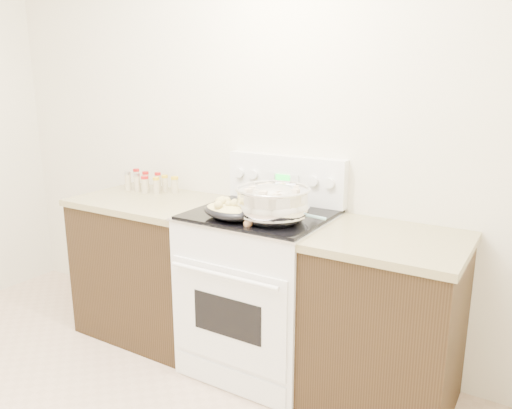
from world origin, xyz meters
The scene contains 9 objects.
counter_left centered at (-0.48, 1.43, 0.46)m, with size 0.93×0.67×0.92m.
counter_right centered at (1.08, 1.43, 0.46)m, with size 0.73×0.67×0.92m.
kitchen_range centered at (0.35, 1.42, 0.49)m, with size 0.78×0.73×1.22m.
mixing_bowl centered at (0.49, 1.31, 1.03)m, with size 0.47×0.47×0.23m.
roasting_pan centered at (0.27, 1.22, 0.99)m, with size 0.36×0.29×0.11m.
baking_sheet centered at (0.30, 1.70, 0.96)m, with size 0.40×0.31×0.06m.
wooden_spoon centered at (0.43, 1.20, 0.95)m, with size 0.04×0.27×0.04m.
blue_ladle centered at (0.56, 1.28, 0.98)m, with size 0.25×0.17×0.10m.
spice_jars centered at (-0.63, 1.59, 0.98)m, with size 0.39×0.15×0.13m.
Camera 1 is at (1.71, -0.88, 1.67)m, focal length 35.00 mm.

